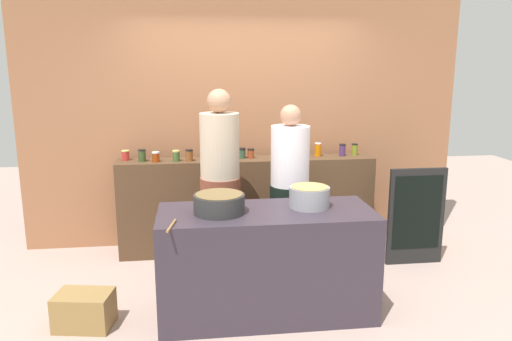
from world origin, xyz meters
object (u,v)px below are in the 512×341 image
at_px(preserve_jar_7, 305,150).
at_px(chalkboard_sign, 416,216).
at_px(wooden_spoon, 171,226).
at_px(cook_in_cap, 289,201).
at_px(preserve_jar_1, 142,155).
at_px(preserve_jar_8, 318,150).
at_px(preserve_jar_0, 125,155).
at_px(preserve_jar_5, 241,153).
at_px(preserve_jar_10, 355,149).
at_px(preserve_jar_6, 251,153).
at_px(bread_crate, 84,310).
at_px(cook_with_tongs, 220,194).
at_px(preserve_jar_9, 342,150).
at_px(cooking_pot_center, 309,197).
at_px(preserve_jar_4, 189,155).
at_px(cooking_pot_left, 219,204).
at_px(preserve_jar_3, 176,156).
at_px(preserve_jar_2, 156,157).

height_order(preserve_jar_7, chalkboard_sign, preserve_jar_7).
xyz_separation_m(wooden_spoon, cook_in_cap, (1.04, 0.99, -0.14)).
distance_m(preserve_jar_1, preserve_jar_8, 1.86).
distance_m(preserve_jar_0, preserve_jar_5, 1.20).
bearing_deg(preserve_jar_10, preserve_jar_6, -178.82).
bearing_deg(bread_crate, wooden_spoon, -19.34).
bearing_deg(cook_with_tongs, preserve_jar_6, 61.23).
relative_size(preserve_jar_9, preserve_jar_10, 1.03).
bearing_deg(preserve_jar_0, bread_crate, -96.33).
bearing_deg(preserve_jar_8, preserve_jar_6, -178.82).
xyz_separation_m(preserve_jar_6, preserve_jar_7, (0.58, 0.01, 0.02)).
distance_m(cooking_pot_center, cook_with_tongs, 0.99).
height_order(preserve_jar_0, wooden_spoon, preserve_jar_0).
relative_size(cooking_pot_center, cook_in_cap, 0.20).
height_order(preserve_jar_4, cooking_pot_left, preserve_jar_4).
relative_size(cook_with_tongs, cook_in_cap, 1.09).
bearing_deg(cooking_pot_center, chalkboard_sign, 30.37).
bearing_deg(preserve_jar_0, cooking_pot_left, -58.91).
xyz_separation_m(preserve_jar_6, preserve_jar_9, (1.00, -0.00, 0.02)).
relative_size(preserve_jar_10, cook_in_cap, 0.08).
relative_size(preserve_jar_7, preserve_jar_8, 0.92).
bearing_deg(preserve_jar_9, chalkboard_sign, -45.49).
bearing_deg(preserve_jar_4, preserve_jar_9, 2.84).
bearing_deg(preserve_jar_8, cook_with_tongs, -148.31).
bearing_deg(preserve_jar_6, preserve_jar_10, 1.18).
height_order(preserve_jar_1, cook_in_cap, cook_in_cap).
xyz_separation_m(preserve_jar_3, preserve_jar_4, (0.13, -0.00, 0.00)).
distance_m(preserve_jar_4, chalkboard_sign, 2.38).
distance_m(preserve_jar_5, chalkboard_sign, 1.90).
bearing_deg(wooden_spoon, preserve_jar_10, 42.45).
bearing_deg(preserve_jar_6, cooking_pot_left, -106.03).
relative_size(preserve_jar_2, cooking_pot_center, 0.32).
bearing_deg(cook_in_cap, preserve_jar_2, 152.66).
bearing_deg(wooden_spoon, preserve_jar_1, 101.98).
relative_size(preserve_jar_7, preserve_jar_9, 1.01).
relative_size(cooking_pot_center, bread_crate, 0.77).
bearing_deg(preserve_jar_0, preserve_jar_7, -0.88).
bearing_deg(preserve_jar_5, cook_with_tongs, -111.32).
relative_size(preserve_jar_3, bread_crate, 0.27).
distance_m(preserve_jar_7, bread_crate, 2.70).
bearing_deg(preserve_jar_3, preserve_jar_2, -178.02).
xyz_separation_m(preserve_jar_0, chalkboard_sign, (2.90, -0.65, -0.57)).
relative_size(preserve_jar_2, preserve_jar_7, 0.79).
relative_size(preserve_jar_2, chalkboard_sign, 0.11).
bearing_deg(cook_in_cap, preserve_jar_5, 116.83).
bearing_deg(preserve_jar_9, preserve_jar_8, 176.47).
relative_size(preserve_jar_0, cook_in_cap, 0.06).
height_order(cook_with_tongs, cook_in_cap, cook_with_tongs).
bearing_deg(preserve_jar_1, preserve_jar_6, 2.09).
relative_size(preserve_jar_4, preserve_jar_9, 0.93).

